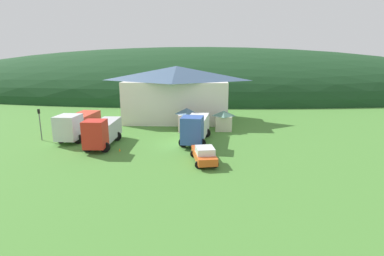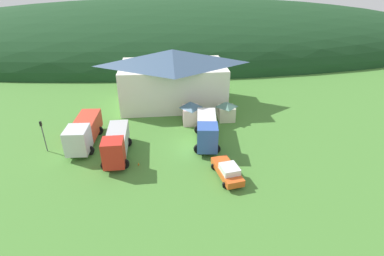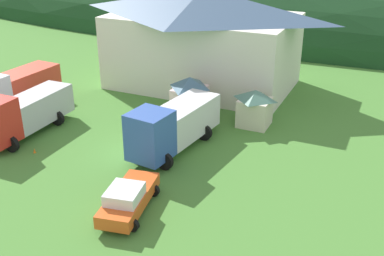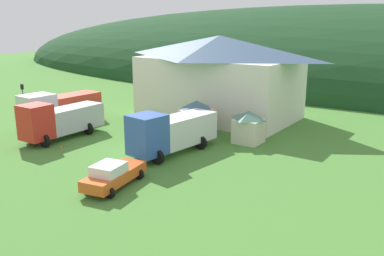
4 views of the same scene
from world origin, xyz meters
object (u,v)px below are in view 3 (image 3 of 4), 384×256
Objects in this scene: crane_truck_red at (23,112)px; service_pickup_orange at (128,198)px; play_shed_cream at (255,107)px; play_shed_pink at (190,96)px; box_truck_blue at (172,125)px; traffic_cone_near_pickup at (35,153)px; depot_building at (203,37)px; tow_truck_silver at (10,89)px.

service_pickup_orange is at bearing 65.41° from crane_truck_red.
play_shed_cream is 5.10m from play_shed_pink.
box_truck_blue is at bearing 178.06° from service_pickup_orange.
service_pickup_orange reaches higher than traffic_cone_near_pickup.
box_truck_blue is at bearing -75.03° from depot_building.
crane_truck_red is 12.81× the size of traffic_cone_near_pickup.
play_shed_pink is at bearing 112.21° from tow_truck_silver.
play_shed_cream is 16.52m from crane_truck_red.
depot_building reaches higher than play_shed_cream.
depot_building reaches higher than service_pickup_orange.
traffic_cone_near_pickup is (-6.70, -9.87, -1.64)m from play_shed_pink.
service_pickup_orange is (-2.57, -13.47, -0.61)m from play_shed_cream.
service_pickup_orange is (1.10, -7.34, -0.99)m from box_truck_blue.
depot_building is 2.07× the size of box_truck_blue.
box_truck_blue reaches higher than play_shed_cream.
tow_truck_silver is 14.81m from box_truck_blue.
play_shed_pink is 5.88m from box_truck_blue.
crane_truck_red is 12.74m from service_pickup_orange.
play_shed_cream is 0.36× the size of crane_truck_red.
traffic_cone_near_pickup is (-4.63, -17.17, -4.46)m from depot_building.
traffic_cone_near_pickup is (2.45, -1.88, -1.75)m from crane_truck_red.
crane_truck_red reaches higher than service_pickup_orange.
depot_building is at bearing 154.10° from crane_truck_red.
crane_truck_red reaches higher than play_shed_cream.
tow_truck_silver is at bearing -86.81° from box_truck_blue.
box_truck_blue reaches higher than tow_truck_silver.
play_shed_cream is 13.72m from service_pickup_orange.
play_shed_pink reaches higher than service_pickup_orange.
depot_building reaches higher than tow_truck_silver.
depot_building is 21.18m from service_pickup_orange.
crane_truck_red is at bearing 55.29° from tow_truck_silver.
depot_building is 13.72m from box_truck_blue.
service_pickup_orange is at bearing -79.16° from play_shed_pink.
crane_truck_red is at bearing -123.95° from service_pickup_orange.
box_truck_blue is (10.55, 2.27, 0.07)m from crane_truck_red.
box_truck_blue is (1.40, -5.71, 0.18)m from play_shed_pink.
play_shed_cream reaches higher than service_pickup_orange.
tow_truck_silver is 1.65× the size of service_pickup_orange.
box_truck_blue reaches higher than crane_truck_red.
crane_truck_red is (4.23, -3.22, -0.06)m from tow_truck_silver.
play_shed_pink is 13.32m from service_pickup_orange.
play_shed_cream is (7.15, -6.89, -3.03)m from depot_building.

